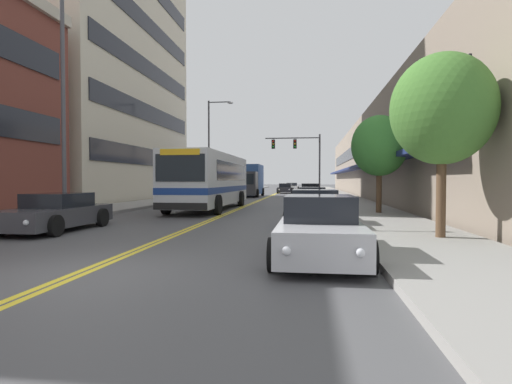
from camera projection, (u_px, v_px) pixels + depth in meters
The scene contains 21 objects.
ground_plane at pixel (271, 196), 43.99m from camera, with size 240.00×240.00×0.00m, color #4C4C4F.
sidewalk_left at pixel (207, 195), 44.94m from camera, with size 3.40×106.00×0.16m.
sidewalk_right at pixel (337, 195), 43.04m from camera, with size 3.40×106.00×0.16m.
centre_line at pixel (271, 196), 43.99m from camera, with size 0.34×106.00×0.01m.
office_tower_left at pixel (82, 51), 34.12m from camera, with size 12.08×20.36×25.54m.
storefront_row_right at pixel (395, 159), 42.14m from camera, with size 9.10×68.00×7.96m.
city_bus at pixel (211, 179), 23.55m from camera, with size 2.92×11.08×3.19m.
car_dark_grey_parked_left_mid at pixel (56, 213), 13.58m from camera, with size 2.07×4.59×1.27m.
car_silver_parked_right_foreground at pixel (320, 230), 8.66m from camera, with size 1.97×4.29×1.38m.
car_black_parked_right_mid at pixel (310, 192), 35.97m from camera, with size 2.05×4.51×1.42m.
car_slate_blue_parked_right_far at pixel (315, 209), 14.78m from camera, with size 2.15×4.25×1.36m.
car_navy_parked_right_end at pixel (312, 198), 25.28m from camera, with size 2.12×4.69×1.27m.
car_white_moving_lead at pixel (292, 187), 63.85m from camera, with size 2.15×4.16×1.29m.
car_charcoal_moving_second at pixel (285, 189), 52.56m from camera, with size 2.04×4.65×1.29m.
box_truck at pixel (249, 180), 42.06m from camera, with size 2.61×6.66×3.36m.
traffic_signal_mast at pixel (301, 153), 39.99m from camera, with size 5.55×0.38×6.31m.
street_lamp_left_near at pixel (70, 81), 15.40m from camera, with size 2.49×0.28×9.48m.
street_lamp_left_far at pixel (212, 141), 37.86m from camera, with size 2.45×0.28×9.25m.
street_tree_right_near at pixel (442, 110), 10.78m from camera, with size 2.73×2.73×4.98m.
street_tree_right_mid at pixel (379, 146), 19.07m from camera, with size 2.64×2.64×4.66m.
fire_hydrant at pixel (347, 205), 18.76m from camera, with size 0.30×0.22×0.77m.
Camera 1 is at (4.18, -6.79, 1.72)m, focal length 28.00 mm.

